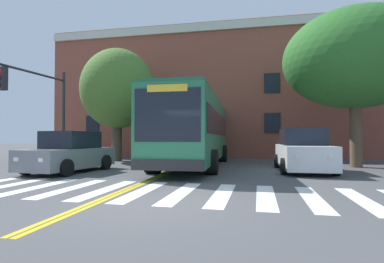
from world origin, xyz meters
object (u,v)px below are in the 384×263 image
car_silver_behind_bus (215,142)px  city_bus (196,130)px  traffic_light_far_corner (40,98)px  street_tree_curbside_large (355,60)px  car_grey_near_lane (70,153)px  car_white_far_lane (303,152)px  street_tree_curbside_small (117,89)px

car_silver_behind_bus → city_bus: bearing=-90.1°
traffic_light_far_corner → street_tree_curbside_large: (15.43, 3.10, 1.95)m
street_tree_curbside_large → car_grey_near_lane: bearing=-160.0°
car_grey_near_lane → car_white_far_lane: bearing=13.0°
car_grey_near_lane → car_white_far_lane: 10.10m
traffic_light_far_corner → street_tree_curbside_small: 5.17m
city_bus → street_tree_curbside_large: bearing=5.0°
street_tree_curbside_large → street_tree_curbside_small: street_tree_curbside_large is taller
car_white_far_lane → car_silver_behind_bus: bearing=116.7°
city_bus → street_tree_curbside_small: size_ratio=1.73×
car_grey_near_lane → street_tree_curbside_small: size_ratio=0.63×
car_white_far_lane → street_tree_curbside_small: (-10.61, 3.91, 3.72)m
car_white_far_lane → street_tree_curbside_large: bearing=39.1°
city_bus → car_white_far_lane: city_bus is taller
street_tree_curbside_small → car_white_far_lane: bearing=-20.2°
car_silver_behind_bus → traffic_light_far_corner: size_ratio=0.95×
car_grey_near_lane → car_silver_behind_bus: bearing=68.7°
car_grey_near_lane → street_tree_curbside_large: 14.30m
street_tree_curbside_small → city_bus: bearing=-22.1°
car_silver_behind_bus → street_tree_curbside_large: size_ratio=0.62×
street_tree_curbside_small → street_tree_curbside_large: bearing=-6.6°
car_silver_behind_bus → street_tree_curbside_small: (-5.56, -6.12, 3.45)m
street_tree_curbside_small → traffic_light_far_corner: bearing=-112.4°
car_white_far_lane → car_silver_behind_bus: (-5.05, 10.03, 0.26)m
city_bus → street_tree_curbside_small: (-5.54, 2.25, 2.68)m
car_grey_near_lane → car_silver_behind_bus: size_ratio=0.92×
street_tree_curbside_small → car_grey_near_lane: bearing=-82.9°
city_bus → car_grey_near_lane: bearing=-140.5°
traffic_light_far_corner → street_tree_curbside_large: size_ratio=0.65×
car_grey_near_lane → street_tree_curbside_small: bearing=97.1°
car_white_far_lane → car_silver_behind_bus: size_ratio=0.97×
car_grey_near_lane → street_tree_curbside_small: (-0.77, 6.18, 3.78)m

